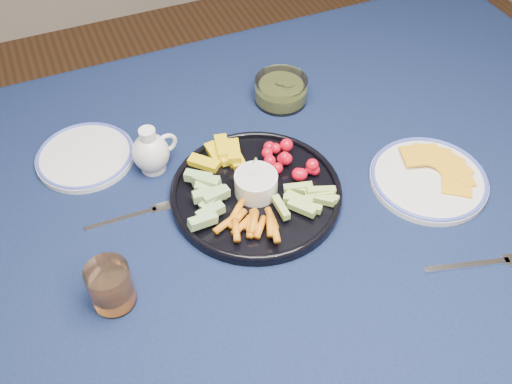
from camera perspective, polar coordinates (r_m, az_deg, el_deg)
name	(u,v)px	position (r m, az deg, el deg)	size (l,w,h in m)	color
dining_table	(274,215)	(1.18, 1.78, -2.30)	(1.67, 1.07, 0.75)	#4B2A19
crudite_platter	(255,191)	(1.08, -0.11, 0.15)	(0.33, 0.33, 0.10)	black
creamer_pitcher	(151,152)	(1.14, -10.42, 3.96)	(0.09, 0.07, 0.10)	white
pickle_bowl	(281,91)	(1.29, 2.51, 10.04)	(0.12, 0.12, 0.06)	white
cheese_plate	(429,178)	(1.16, 16.90, 1.39)	(0.23, 0.23, 0.03)	white
juice_tumbler	(111,288)	(0.96, -14.27, -9.26)	(0.07, 0.07, 0.09)	white
fork_left	(135,215)	(1.09, -11.96, -2.27)	(0.16, 0.02, 0.00)	white
fork_right	(484,263)	(1.07, 21.83, -6.63)	(0.18, 0.07, 0.00)	white
side_plate_extra	(85,156)	(1.21, -16.71, 3.48)	(0.20, 0.20, 0.02)	white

